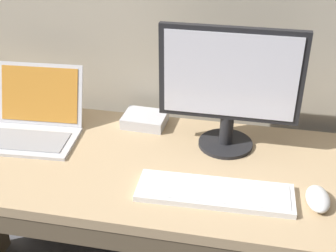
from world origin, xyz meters
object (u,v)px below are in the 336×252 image
(laptop_silver, at_px, (33,122))
(external_drive_box, at_px, (145,120))
(external_monitor, at_px, (230,86))
(computer_mouse, at_px, (318,199))
(wired_keyboard, at_px, (215,192))

(laptop_silver, bearing_deg, external_drive_box, 21.82)
(laptop_silver, height_order, external_monitor, external_monitor)
(laptop_silver, distance_m, computer_mouse, 0.98)
(external_monitor, height_order, wired_keyboard, external_monitor)
(wired_keyboard, relative_size, computer_mouse, 3.88)
(computer_mouse, height_order, external_drive_box, external_drive_box)
(wired_keyboard, bearing_deg, computer_mouse, 3.87)
(external_monitor, bearing_deg, laptop_silver, -175.54)
(laptop_silver, bearing_deg, wired_keyboard, -17.96)
(wired_keyboard, bearing_deg, external_drive_box, 129.48)
(laptop_silver, distance_m, wired_keyboard, 0.70)
(computer_mouse, xyz_separation_m, external_drive_box, (-0.59, 0.34, 0.00))
(external_monitor, distance_m, computer_mouse, 0.43)
(external_monitor, xyz_separation_m, wired_keyboard, (-0.01, -0.27, -0.22))
(laptop_silver, distance_m, external_drive_box, 0.40)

